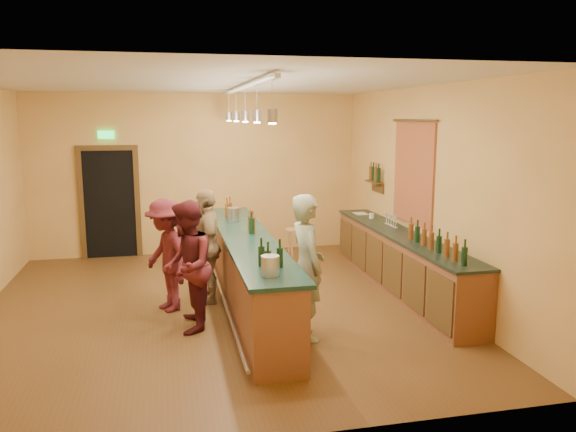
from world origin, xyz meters
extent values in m
plane|color=brown|center=(0.00, 0.00, 0.00)|extent=(7.00, 7.00, 0.00)
cube|color=silver|center=(0.00, 0.00, 3.20)|extent=(6.50, 7.00, 0.02)
cube|color=tan|center=(0.00, 3.50, 1.60)|extent=(6.50, 0.02, 3.20)
cube|color=tan|center=(0.00, -3.50, 1.60)|extent=(6.50, 0.02, 3.20)
cube|color=tan|center=(3.25, 0.00, 1.60)|extent=(0.02, 7.00, 3.20)
cube|color=black|center=(-1.70, 3.48, 1.05)|extent=(0.95, 0.06, 2.10)
cube|color=#503218|center=(-2.22, 3.46, 1.05)|extent=(0.10, 0.08, 2.10)
cube|color=#503218|center=(-1.18, 3.46, 1.05)|extent=(0.10, 0.08, 2.10)
cube|color=#503218|center=(-1.70, 3.46, 2.15)|extent=(1.15, 0.08, 0.10)
cube|color=#19E54C|center=(-1.70, 3.45, 2.40)|extent=(0.30, 0.04, 0.15)
cube|color=maroon|center=(3.23, 0.40, 1.85)|extent=(0.03, 1.40, 1.60)
cube|color=#503218|center=(3.16, 1.90, 1.55)|extent=(0.16, 0.55, 0.03)
cube|color=#503218|center=(3.23, 1.90, 1.45)|extent=(0.03, 0.55, 0.18)
cube|color=brown|center=(2.97, 0.20, 0.45)|extent=(0.55, 4.50, 0.90)
cube|color=black|center=(2.97, 0.20, 0.92)|extent=(0.60, 4.55, 0.04)
cylinder|color=silver|center=(2.97, 1.50, 0.99)|extent=(0.09, 0.09, 0.09)
cube|color=silver|center=(2.94, 2.00, 0.95)|extent=(0.22, 0.30, 0.01)
cube|color=brown|center=(0.50, 0.00, 0.50)|extent=(0.60, 5.00, 1.00)
cube|color=#13312B|center=(0.50, 0.00, 1.02)|extent=(0.70, 5.10, 0.05)
cylinder|color=silver|center=(0.14, 0.00, 0.15)|extent=(0.05, 5.00, 0.05)
cylinder|color=silver|center=(0.45, -2.10, 1.16)|extent=(0.20, 0.20, 0.22)
cylinder|color=silver|center=(0.45, 1.20, 1.16)|extent=(0.20, 0.20, 0.22)
cube|color=silver|center=(0.50, 0.00, 3.14)|extent=(0.06, 4.60, 0.05)
cylinder|color=silver|center=(0.50, -2.00, 2.95)|extent=(0.01, 0.01, 0.35)
cylinder|color=#A5A5AD|center=(0.50, -2.00, 2.75)|extent=(0.11, 0.11, 0.14)
cylinder|color=#FFEABF|center=(0.50, -2.00, 2.67)|extent=(0.08, 0.08, 0.02)
cylinder|color=silver|center=(0.50, -1.00, 2.95)|extent=(0.01, 0.01, 0.35)
cylinder|color=#A5A5AD|center=(0.50, -1.00, 2.75)|extent=(0.11, 0.11, 0.14)
cylinder|color=#FFEABF|center=(0.50, -1.00, 2.67)|extent=(0.08, 0.08, 0.02)
cylinder|color=silver|center=(0.50, 0.00, 2.95)|extent=(0.01, 0.01, 0.35)
cylinder|color=#A5A5AD|center=(0.50, 0.00, 2.75)|extent=(0.11, 0.11, 0.14)
cylinder|color=#FFEABF|center=(0.50, 0.00, 2.67)|extent=(0.08, 0.08, 0.02)
cylinder|color=silver|center=(0.50, 1.00, 2.95)|extent=(0.01, 0.01, 0.35)
cylinder|color=#A5A5AD|center=(0.50, 1.00, 2.75)|extent=(0.11, 0.11, 0.14)
cylinder|color=#FFEABF|center=(0.50, 1.00, 2.67)|extent=(0.08, 0.08, 0.02)
cylinder|color=silver|center=(0.50, 2.00, 2.95)|extent=(0.01, 0.01, 0.35)
cylinder|color=#A5A5AD|center=(0.50, 2.00, 2.75)|extent=(0.11, 0.11, 0.14)
cylinder|color=#FFEABF|center=(0.50, 2.00, 2.67)|extent=(0.08, 0.08, 0.02)
imported|color=gray|center=(1.05, -1.35, 0.91)|extent=(0.49, 0.70, 1.82)
imported|color=#59191E|center=(-0.39, -0.78, 0.85)|extent=(0.71, 0.88, 1.70)
imported|color=#997A51|center=(-0.05, 0.32, 0.85)|extent=(0.44, 1.01, 1.71)
imported|color=#59191E|center=(-0.64, 0.06, 0.81)|extent=(0.98, 1.20, 1.61)
cylinder|color=#AB894D|center=(1.70, 2.20, 0.65)|extent=(0.32, 0.32, 0.04)
cylinder|color=#AB894D|center=(1.82, 2.20, 0.31)|extent=(0.04, 0.04, 0.63)
cylinder|color=#AB894D|center=(1.63, 2.31, 0.31)|extent=(0.04, 0.04, 0.63)
cylinder|color=#AB894D|center=(1.63, 2.09, 0.31)|extent=(0.04, 0.04, 0.63)
camera|label=1|loc=(-0.62, -7.85, 2.74)|focal=35.00mm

